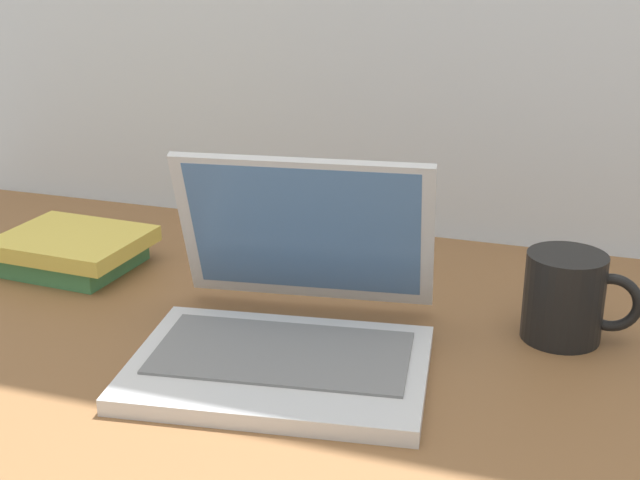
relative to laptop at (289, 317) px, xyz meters
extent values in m
cube|color=brown|center=(0.03, 0.05, -0.06)|extent=(1.60, 0.76, 0.03)
cube|color=silver|center=(0.01, -0.05, -0.04)|extent=(0.34, 0.26, 0.02)
cube|color=slate|center=(0.00, -0.03, -0.03)|extent=(0.29, 0.18, 0.00)
cube|color=silver|center=(-0.01, 0.09, 0.07)|extent=(0.31, 0.12, 0.19)
cube|color=#4C72A5|center=(-0.01, 0.09, 0.07)|extent=(0.28, 0.10, 0.17)
cylinder|color=black|center=(0.28, 0.14, 0.01)|extent=(0.09, 0.09, 0.10)
torus|color=black|center=(0.33, 0.14, 0.01)|extent=(0.07, 0.01, 0.07)
cylinder|color=brown|center=(0.28, 0.14, 0.05)|extent=(0.08, 0.08, 0.00)
cube|color=#3F7F4C|center=(-0.37, 0.14, -0.03)|extent=(0.16, 0.15, 0.03)
cube|color=#D8BF4C|center=(-0.37, 0.14, -0.01)|extent=(0.19, 0.16, 0.02)
camera|label=1|loc=(0.30, -0.79, 0.40)|focal=47.80mm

